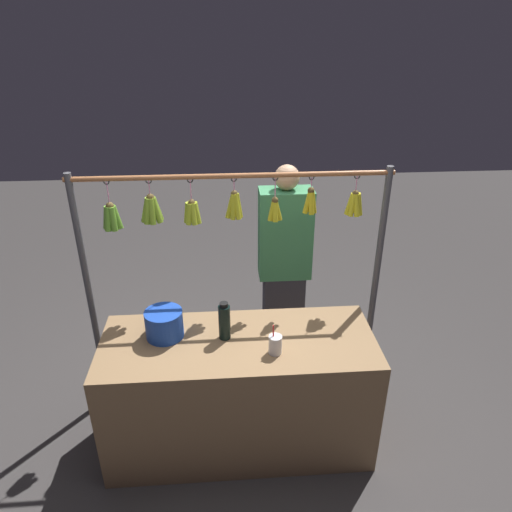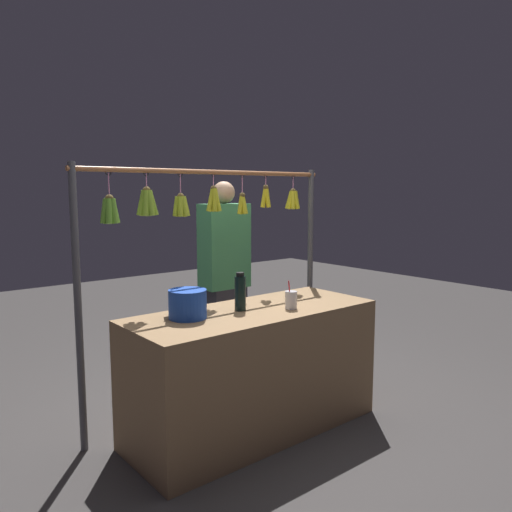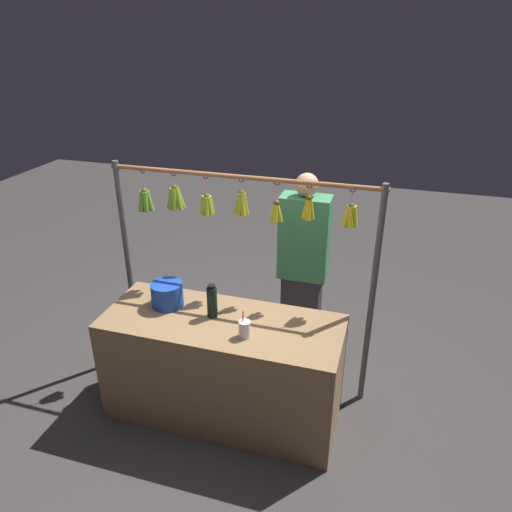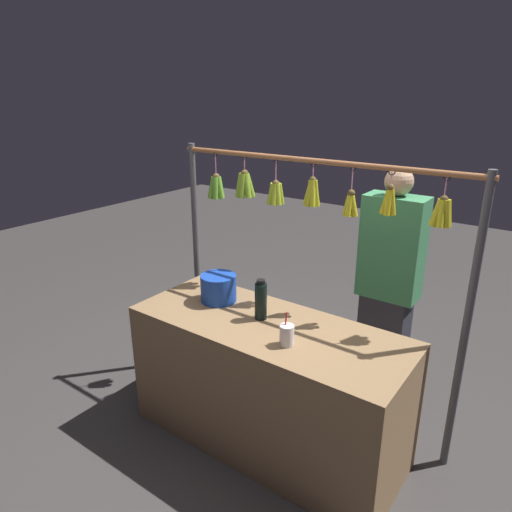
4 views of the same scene
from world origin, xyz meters
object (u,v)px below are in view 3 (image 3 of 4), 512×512
Objects in this scene: vendor_person at (303,272)px; blue_bucket at (167,294)px; drink_cup at (244,329)px; water_bottle at (212,301)px.

blue_bucket is at bearing 42.93° from vendor_person.
drink_cup is at bearing 79.62° from vendor_person.
vendor_person reaches higher than blue_bucket.
vendor_person is at bearing -119.76° from water_bottle.
blue_bucket is 0.14× the size of vendor_person.
water_bottle reaches higher than blue_bucket.
water_bottle is 0.94m from vendor_person.
water_bottle is 0.15× the size of vendor_person.
blue_bucket is (0.36, -0.05, -0.03)m from water_bottle.
water_bottle reaches higher than drink_cup.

